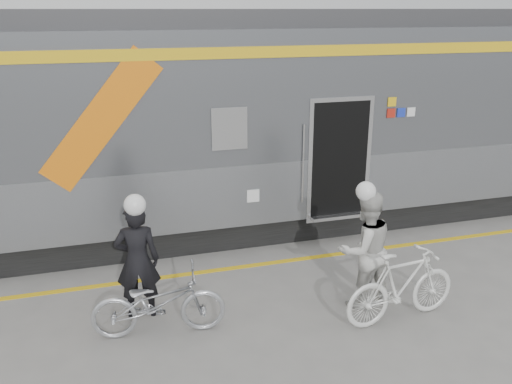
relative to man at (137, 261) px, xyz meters
name	(u,v)px	position (x,y,z in m)	size (l,w,h in m)	color
ground	(301,335)	(1.98, -1.13, -0.83)	(90.00, 90.00, 0.00)	slate
train	(200,123)	(1.51, 3.06, 1.22)	(24.00, 3.17, 4.10)	black
safety_strip	(255,265)	(1.98, 1.02, -0.83)	(24.00, 0.12, 0.01)	gold
man	(137,261)	(0.00, 0.00, 0.00)	(0.61, 0.40, 1.67)	black
bicycle_left	(159,303)	(0.20, -0.55, -0.37)	(0.61, 1.75, 0.92)	#B0B2B8
woman	(365,250)	(3.13, -0.61, 0.03)	(0.84, 0.65, 1.72)	beige
bicycle_right	(402,286)	(3.43, -1.16, -0.31)	(0.49, 1.74, 1.04)	silver
helmet_man	(132,193)	(0.00, 0.00, 0.98)	(0.29, 0.29, 0.29)	white
helmet_woman	(369,183)	(3.13, -0.61, 1.03)	(0.28, 0.28, 0.28)	white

